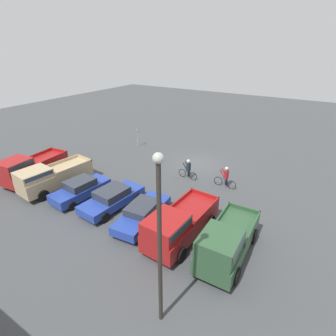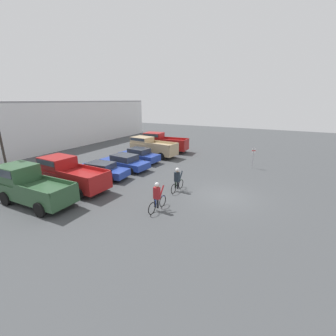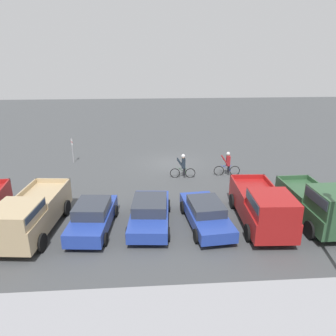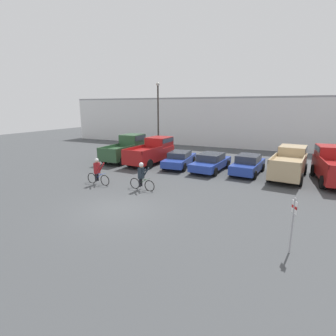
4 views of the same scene
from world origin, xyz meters
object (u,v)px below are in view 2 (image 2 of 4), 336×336
object	(u,v)px
sedan_2	(139,155)
cyclist_0	(177,179)
pickup_truck_3	(163,142)
pickup_truck_1	(69,173)
pickup_truck_0	(30,185)
pickup_truck_2	(151,146)
sedan_1	(125,162)
cyclist_1	(157,196)
fire_lane_sign	(253,155)
sedan_0	(101,170)

from	to	relation	value
sedan_2	cyclist_0	xyz separation A→B (m)	(-5.24, -6.86, 0.18)
pickup_truck_3	pickup_truck_1	bearing A→B (deg)	179.68
pickup_truck_0	pickup_truck_3	size ratio (longest dim) A/B	0.95
pickup_truck_2	cyclist_0	bearing A→B (deg)	-138.50
pickup_truck_1	sedan_2	bearing A→B (deg)	-2.36
pickup_truck_3	sedan_1	bearing A→B (deg)	-176.14
sedan_1	cyclist_1	xyz separation A→B (m)	(-5.64, -6.79, 0.18)
cyclist_0	pickup_truck_3	bearing A→B (deg)	33.44
fire_lane_sign	cyclist_1	bearing A→B (deg)	162.19
sedan_1	sedan_2	world-z (taller)	sedan_2
sedan_2	pickup_truck_0	bearing A→B (deg)	177.75
sedan_2	cyclist_1	distance (m)	11.02
pickup_truck_2	pickup_truck_3	bearing A→B (deg)	-0.29
sedan_2	cyclist_1	xyz separation A→B (m)	(-8.44, -7.09, 0.17)
sedan_1	cyclist_0	distance (m)	7.00
pickup_truck_0	pickup_truck_1	xyz separation A→B (m)	(2.83, -0.09, -0.06)
pickup_truck_0	fire_lane_sign	size ratio (longest dim) A/B	2.61
pickup_truck_1	fire_lane_sign	world-z (taller)	pickup_truck_1
fire_lane_sign	sedan_1	bearing A→B (deg)	119.36
pickup_truck_2	fire_lane_sign	size ratio (longest dim) A/B	2.82
sedan_1	pickup_truck_3	xyz separation A→B (m)	(8.36, 0.56, 0.48)
pickup_truck_1	cyclist_1	distance (m)	7.44
pickup_truck_3	fire_lane_sign	xyz separation A→B (m)	(-2.45, -11.06, 0.05)
pickup_truck_2	cyclist_1	size ratio (longest dim) A/B	3.06
sedan_1	pickup_truck_2	bearing A→B (deg)	5.85
pickup_truck_1	sedan_0	size ratio (longest dim) A/B	1.17
sedan_1	pickup_truck_0	bearing A→B (deg)	175.00
sedan_1	cyclist_1	distance (m)	8.83
pickup_truck_0	cyclist_0	bearing A→B (deg)	-50.70
pickup_truck_1	fire_lane_sign	xyz separation A→B (m)	(11.48, -11.14, 0.09)
sedan_0	sedan_1	distance (m)	2.81
pickup_truck_0	cyclist_1	distance (m)	8.03
sedan_2	cyclist_0	size ratio (longest dim) A/B	2.51
pickup_truck_0	sedan_2	world-z (taller)	pickup_truck_0
cyclist_1	sedan_0	bearing A→B (deg)	68.10
pickup_truck_1	cyclist_1	size ratio (longest dim) A/B	3.03
fire_lane_sign	sedan_0	bearing A→B (deg)	128.97
pickup_truck_1	cyclist_0	size ratio (longest dim) A/B	3.17
sedan_0	pickup_truck_0	bearing A→B (deg)	175.19
pickup_truck_1	cyclist_1	world-z (taller)	pickup_truck_1
pickup_truck_0	pickup_truck_3	bearing A→B (deg)	-0.58
pickup_truck_0	sedan_1	world-z (taller)	pickup_truck_0
pickup_truck_3	fire_lane_sign	distance (m)	11.33
sedan_1	cyclist_1	bearing A→B (deg)	-129.69
pickup_truck_0	pickup_truck_2	xyz separation A→B (m)	(14.05, -0.16, -0.10)
cyclist_1	pickup_truck_0	bearing A→B (deg)	110.24
pickup_truck_2	pickup_truck_1	bearing A→B (deg)	179.67
pickup_truck_0	pickup_truck_3	distance (m)	16.77
sedan_2	pickup_truck_3	xyz separation A→B (m)	(5.56, 0.27, 0.47)
pickup_truck_1	sedan_2	size ratio (longest dim) A/B	1.26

